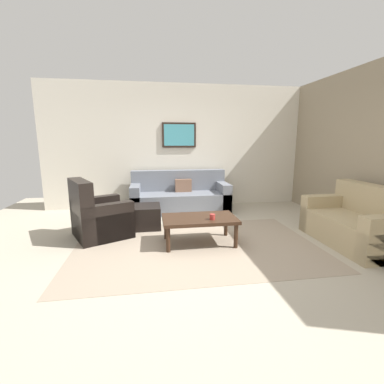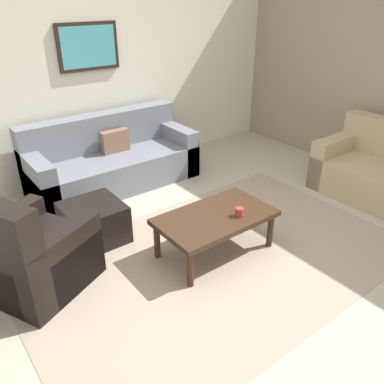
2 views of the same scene
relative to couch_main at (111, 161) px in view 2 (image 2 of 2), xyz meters
name	(u,v)px [view 2 (image 2 of 2)]	position (x,y,z in m)	size (l,w,h in m)	color
ground_plane	(217,259)	(0.01, -2.12, -0.30)	(8.00, 8.00, 0.00)	#B2A893
rear_partition	(86,68)	(0.01, 0.48, 1.10)	(6.00, 0.12, 2.80)	silver
area_rug	(217,259)	(0.01, -2.12, -0.30)	(3.54, 2.26, 0.01)	tan
couch_main	(111,161)	(0.00, 0.00, 0.00)	(2.11, 0.86, 0.88)	slate
armchair_leather	(28,259)	(-1.50, -1.47, 0.01)	(1.07, 1.07, 0.95)	black
ottoman	(94,223)	(-0.75, -1.11, -0.10)	(0.56, 0.56, 0.40)	black
coffee_table	(215,220)	(0.08, -2.00, 0.06)	(1.10, 0.64, 0.41)	#382316
cup	(239,212)	(0.24, -2.15, 0.15)	(0.08, 0.08, 0.08)	#B2332D
framed_artwork	(88,47)	(0.04, 0.39, 1.36)	(0.77, 0.04, 0.56)	black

